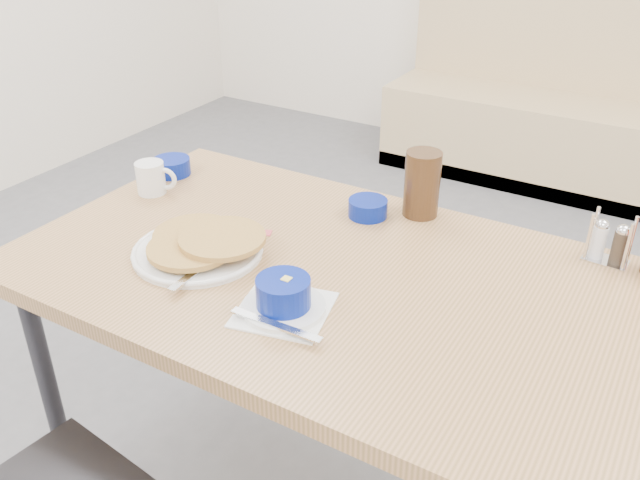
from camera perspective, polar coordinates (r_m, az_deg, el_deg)
The scene contains 10 objects.
booth_bench at distance 3.84m, azimuth 20.54°, elevation 9.70°, with size 1.90×0.56×1.22m.
dining_table at distance 1.48m, azimuth 1.10°, elevation -4.64°, with size 1.40×0.80×0.76m.
pancake_plate at distance 1.52m, azimuth -10.04°, elevation -0.46°, with size 0.29×0.31×0.05m.
coffee_mug at distance 1.82m, azimuth -13.97°, elevation 5.12°, with size 0.11×0.07×0.08m.
grits_setting at distance 1.31m, azimuth -3.10°, elevation -4.87°, with size 0.23×0.21×0.07m.
creamer_bowl at distance 1.93m, azimuth -12.36°, elevation 6.06°, with size 0.10×0.10×0.05m.
butter_bowl at distance 1.66m, azimuth 4.05°, elevation 2.70°, with size 0.10×0.10×0.04m.
amber_tumbler at distance 1.66m, azimuth 8.59°, elevation 4.70°, with size 0.09×0.09×0.16m, color #3B2513.
condiment_caddy at distance 1.59m, azimuth 23.13°, elevation -0.42°, with size 0.10×0.06×0.11m.
sugar_wrapper at distance 1.60m, azimuth -4.90°, elevation 0.62°, with size 0.04×0.03×0.00m, color #CF4550.
Camera 1 is at (0.60, -0.82, 1.53)m, focal length 38.00 mm.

